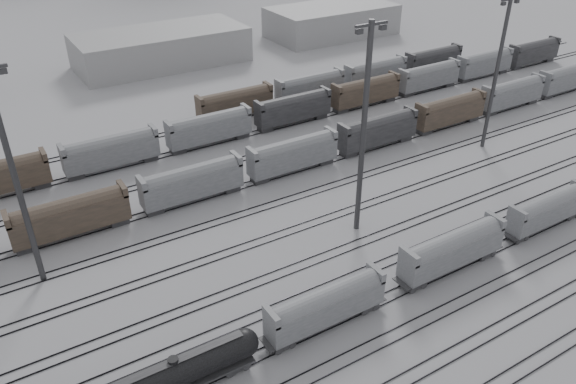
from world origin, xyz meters
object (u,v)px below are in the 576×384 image
hopper_car_b (452,248)px  hopper_car_a (326,304)px  tank_car_b (175,374)px  light_mast_c (364,128)px  hopper_car_c (548,209)px

hopper_car_b → hopper_car_a: bearing=180.0°
tank_car_b → hopper_car_b: 34.87m
hopper_car_a → tank_car_b: bearing=180.0°
light_mast_c → hopper_car_c: bearing=-31.1°
tank_car_b → light_mast_c: bearing=22.9°
hopper_car_a → hopper_car_c: hopper_car_a is taller
hopper_car_b → tank_car_b: bearing=180.0°
tank_car_b → hopper_car_b: size_ratio=1.17×
tank_car_b → hopper_car_b: (34.86, 0.00, 0.79)m
tank_car_b → hopper_car_c: 52.46m
tank_car_b → hopper_car_b: bearing=0.0°
tank_car_b → hopper_car_a: size_ratio=1.25×
hopper_car_a → hopper_car_c: bearing=-0.0°
tank_car_b → light_mast_c: 35.66m
tank_car_b → hopper_car_a: (16.68, 0.00, 0.58)m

